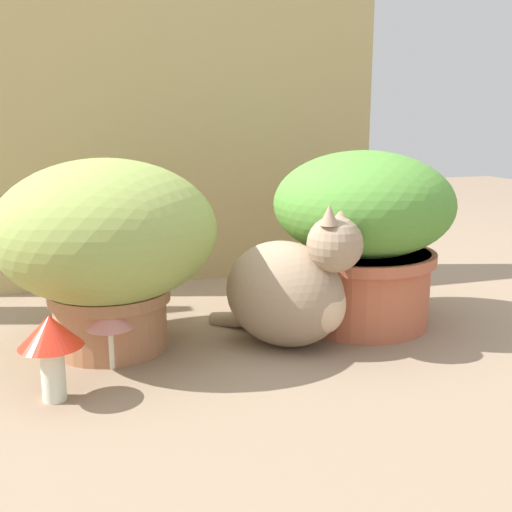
% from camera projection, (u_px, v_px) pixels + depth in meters
% --- Properties ---
extents(ground_plane, '(6.00, 6.00, 0.00)m').
position_uv_depth(ground_plane, '(204.00, 354.00, 1.26)').
color(ground_plane, '#89735B').
extents(cardboard_backdrop, '(1.12, 0.03, 0.92)m').
position_uv_depth(cardboard_backdrop, '(185.00, 118.00, 1.73)').
color(cardboard_backdrop, tan).
rests_on(cardboard_backdrop, ground).
extents(grass_planter, '(0.44, 0.44, 0.39)m').
position_uv_depth(grass_planter, '(107.00, 241.00, 1.24)').
color(grass_planter, '#AC714C').
rests_on(grass_planter, ground).
extents(leafy_planter, '(0.40, 0.40, 0.39)m').
position_uv_depth(leafy_planter, '(362.00, 230.00, 1.40)').
color(leafy_planter, '#BE6343').
rests_on(leafy_planter, ground).
extents(cat, '(0.30, 0.36, 0.32)m').
position_uv_depth(cat, '(291.00, 289.00, 1.27)').
color(cat, '#9E856B').
rests_on(cat, ground).
extents(mushroom_ornament_pink, '(0.09, 0.09, 0.13)m').
position_uv_depth(mushroom_ornament_pink, '(110.00, 320.00, 1.18)').
color(mushroom_ornament_pink, silver).
rests_on(mushroom_ornament_pink, ground).
extents(mushroom_ornament_red, '(0.11, 0.11, 0.15)m').
position_uv_depth(mushroom_ornament_red, '(51.00, 339.00, 1.03)').
color(mushroom_ornament_red, silver).
rests_on(mushroom_ornament_red, ground).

